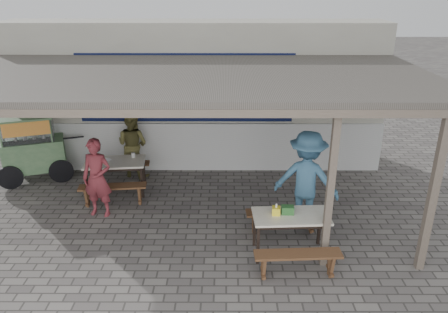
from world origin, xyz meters
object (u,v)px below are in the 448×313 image
Objects in this scene: bench_right_street at (298,259)px; vendor_cart at (32,146)px; bench_left_street at (113,191)px; tissue_box at (276,211)px; patron_street_side at (97,178)px; bench_right_wall at (283,217)px; condiment_jar at (133,155)px; table_left at (115,165)px; patron_wall_side at (133,144)px; condiment_bowl at (106,161)px; table_right at (291,219)px; patron_right_table at (307,179)px; donation_box at (288,210)px; bench_left_wall at (120,168)px.

vendor_cart reaches higher than bench_right_street.
tissue_box reaches higher than bench_left_street.
bench_left_street is 0.87× the size of patron_street_side.
bench_right_wall is 14.12× the size of condiment_jar.
tissue_box is at bearing -41.21° from table_left.
bench_left_street is at bearing 108.20° from patron_wall_side.
vendor_cart is at bearing 158.54° from condiment_bowl.
condiment_bowl reaches higher than table_right.
condiment_bowl is at bearing 1.86° from patron_right_table.
tissue_box reaches higher than bench_right_street.
tissue_box is 0.65× the size of donation_box.
bench_right_street and bench_right_wall have the same top height.
table_left is 0.68m from bench_left_wall.
patron_right_table reaches higher than tissue_box.
vendor_cart reaches higher than bench_left_street.
patron_right_table is at bearing 74.06° from bench_right_street.
patron_street_side reaches higher than table_right.
table_right is at bearing -47.36° from vendor_cart.
patron_street_side is (1.94, -1.65, -0.04)m from vendor_cart.
table_left is 0.95m from patron_wall_side.
patron_right_table is (3.96, -1.90, 0.61)m from bench_left_wall.
bench_left_wall is at bearing 140.93° from donation_box.
patron_street_side is at bearing 158.56° from tissue_box.
bench_left_wall is at bearing -6.57° from patron_right_table.
patron_wall_side is at bearing 68.71° from condiment_bowl.
bench_left_street is at bearing -90.00° from bench_left_wall.
tissue_box reaches higher than bench_left_wall.
patron_right_table is at bearing 33.53° from bench_right_wall.
bench_right_street is 4.53m from condiment_jar.
vendor_cart is at bearing 169.69° from condiment_jar.
patron_right_table reaches higher than condiment_bowl.
condiment_jar reaches higher than condiment_bowl.
table_right is 4.30m from condiment_bowl.
bench_left_wall is 6.81× the size of donation_box.
table_right is at bearing -32.64° from bench_left_street.
condiment_bowl is (-4.07, 1.26, -0.16)m from patron_right_table.
bench_left_wall is at bearing 80.30° from condiment_bowl.
bench_right_street is 6.68× the size of condiment_bowl.
donation_box reaches higher than table_right.
patron_right_table is at bearing -31.68° from bench_left_wall.
vendor_cart is 13.54× the size of tissue_box.
donation_box reaches higher than bench_right_street.
tissue_box is (3.35, -1.31, 0.02)m from patron_street_side.
table_left is 0.21m from condiment_bowl.
table_right is 0.94× the size of bench_right_street.
condiment_bowl is (-0.11, -0.64, 0.44)m from bench_left_wall.
bench_right_street is at bearing 96.08° from patron_right_table.
vendor_cart is 2.45m from condiment_jar.
table_right is 1.10m from patron_right_table.
condiment_jar reaches higher than bench_left_street.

